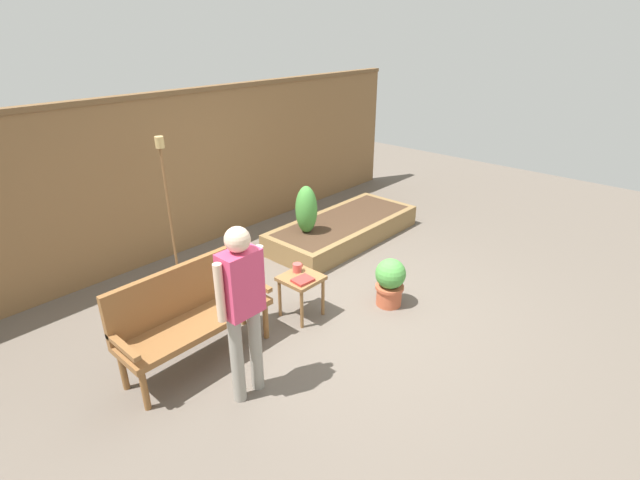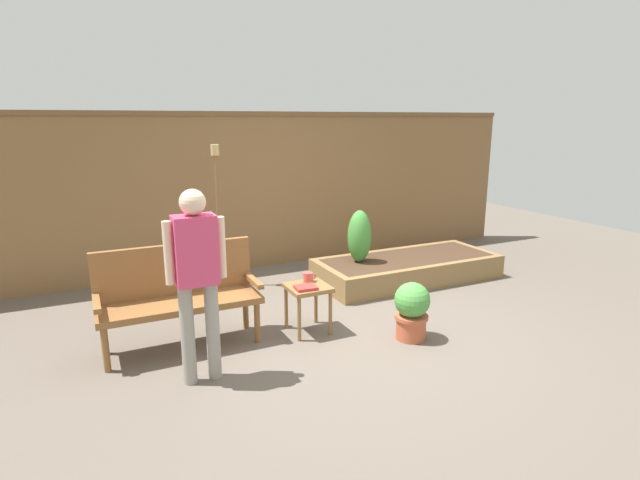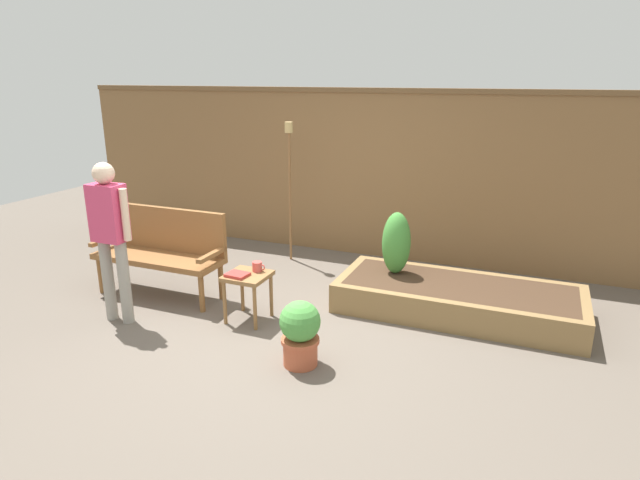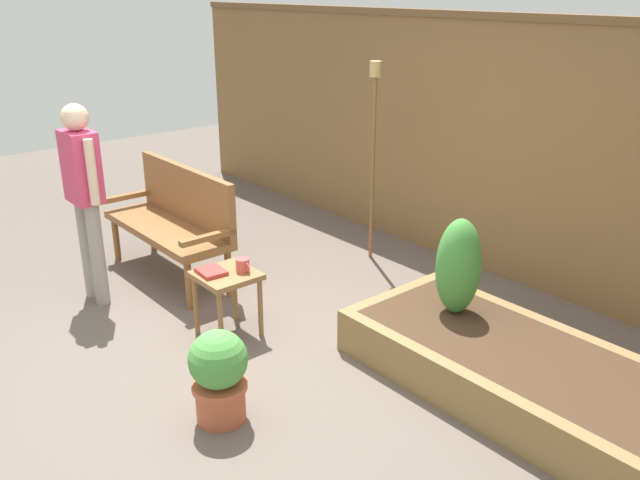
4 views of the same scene
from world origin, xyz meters
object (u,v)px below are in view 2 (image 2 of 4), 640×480
at_px(potted_boxwood, 412,309).
at_px(shrub_near_bench, 359,236).
at_px(side_table, 308,294).
at_px(person_by_bench, 197,270).
at_px(garden_bench, 178,289).
at_px(cup_on_table, 308,277).
at_px(book_on_table, 306,288).
at_px(tiki_torch, 217,191).

xyz_separation_m(potted_boxwood, shrub_near_bench, (0.36, 1.63, 0.33)).
relative_size(side_table, person_by_bench, 0.31).
bearing_deg(garden_bench, potted_boxwood, -22.72).
xyz_separation_m(cup_on_table, shrub_near_bench, (1.13, 0.94, 0.10)).
xyz_separation_m(book_on_table, shrub_near_bench, (1.25, 1.13, 0.14)).
height_order(side_table, person_by_bench, person_by_bench).
height_order(cup_on_table, shrub_near_bench, shrub_near_bench).
relative_size(book_on_table, shrub_near_bench, 0.31).
distance_m(cup_on_table, tiki_torch, 1.88).
distance_m(shrub_near_bench, person_by_bench, 2.83).
xyz_separation_m(side_table, book_on_table, (-0.06, -0.08, 0.10)).
distance_m(garden_bench, cup_on_table, 1.26).
relative_size(side_table, shrub_near_bench, 0.73).
bearing_deg(tiki_torch, garden_bench, -117.24).
height_order(garden_bench, tiki_torch, tiki_torch).
bearing_deg(potted_boxwood, person_by_bench, 177.45).
xyz_separation_m(side_table, person_by_bench, (-1.16, -0.49, 0.54)).
relative_size(book_on_table, person_by_bench, 0.13).
xyz_separation_m(shrub_near_bench, person_by_bench, (-2.35, -1.54, 0.30)).
bearing_deg(book_on_table, potted_boxwood, -24.84).
bearing_deg(potted_boxwood, garden_bench, 157.28).
height_order(book_on_table, tiki_torch, tiki_torch).
xyz_separation_m(garden_bench, shrub_near_bench, (2.38, 0.79, 0.09)).
relative_size(garden_bench, book_on_table, 7.11).
bearing_deg(shrub_near_bench, book_on_table, -137.78).
distance_m(potted_boxwood, person_by_bench, 2.09).
bearing_deg(shrub_near_bench, garden_bench, -161.73).
bearing_deg(potted_boxwood, book_on_table, 150.46).
height_order(garden_bench, cup_on_table, garden_bench).
bearing_deg(person_by_bench, book_on_table, 20.40).
height_order(side_table, cup_on_table, cup_on_table).
relative_size(potted_boxwood, person_by_bench, 0.36).
height_order(side_table, shrub_near_bench, shrub_near_bench).
distance_m(book_on_table, potted_boxwood, 1.03).
bearing_deg(book_on_table, side_table, 59.59).
height_order(tiki_torch, person_by_bench, tiki_torch).
height_order(shrub_near_bench, tiki_torch, tiki_torch).
xyz_separation_m(cup_on_table, tiki_torch, (-0.45, 1.69, 0.68)).
distance_m(book_on_table, person_by_bench, 1.26).
distance_m(side_table, book_on_table, 0.14).
bearing_deg(garden_bench, tiki_torch, 62.76).
distance_m(cup_on_table, person_by_bench, 1.42).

